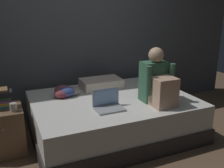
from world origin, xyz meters
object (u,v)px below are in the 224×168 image
Objects in this scene: mug at (13,107)px; pillow at (101,83)px; person_sitting at (158,82)px; laptop at (108,104)px; bed at (112,116)px; clothes_pile at (66,91)px; book_stack at (1,98)px; nightstand at (3,131)px.

pillow is at bearing 22.75° from mug.
laptop is (-0.61, 0.05, -0.20)m from person_sitting.
bed is 5.70× the size of clothes_pile.
laptop is (-0.19, -0.30, 0.30)m from bed.
bed is 1.35m from book_stack.
nightstand is 0.38m from book_stack.
pillow is (-0.40, 0.80, -0.19)m from person_sitting.
mug is at bearing -150.49° from clothes_pile.
laptop is 0.70m from clothes_pile.
nightstand is at bearing 176.92° from bed.
pillow is 1.60× the size of clothes_pile.
book_stack reaches higher than bed.
bed is at bearing 140.05° from person_sitting.
laptop is 0.57× the size of pillow.
bed is 3.79× the size of nightstand.
person_sitting is 7.28× the size of mug.
laptop is 0.91× the size of clothes_pile.
pillow is at bearing 15.01° from book_stack.
person_sitting reaches higher than nightstand.
pillow is (0.21, 0.75, 0.01)m from laptop.
nightstand is at bearing 161.47° from laptop.
bed is 6.25× the size of laptop.
pillow is 6.22× the size of mug.
pillow reaches higher than nightstand.
bed is at bearing -4.49° from book_stack.
laptop reaches higher than pillow.
nightstand is (-1.30, 0.07, 0.02)m from bed.
book_stack is (-1.30, -0.35, 0.08)m from pillow.
clothes_pile is (-0.94, 0.67, -0.19)m from person_sitting.
book_stack is 0.20m from mug.
book_stack is (-1.09, 0.40, 0.09)m from laptop.
nightstand is at bearing 137.31° from mug.
mug is (0.13, -0.12, 0.31)m from nightstand.
book_stack reaches higher than mug.
mug is at bearing -177.56° from bed.
nightstand is 0.36m from mug.
laptop reaches higher than clothes_pile.
mug is (-1.59, 0.30, -0.17)m from person_sitting.
mug is 0.26× the size of clothes_pile.
book_stack reaches higher than pillow.
clothes_pile is at bearing 148.45° from bed.
mug is at bearing -42.69° from nightstand.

